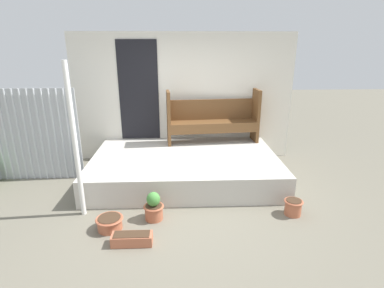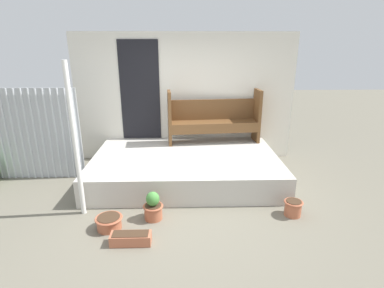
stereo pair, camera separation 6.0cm
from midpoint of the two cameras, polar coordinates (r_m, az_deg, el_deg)
name	(u,v)px [view 2 (the right image)]	position (r m, az deg, el deg)	size (l,w,h in m)	color
ground_plane	(182,207)	(4.67, -1.52, -11.99)	(24.00, 24.00, 0.00)	#706B5B
porch_slab	(186,167)	(5.53, -0.93, -4.33)	(3.32, 2.14, 0.45)	beige
house_wall	(183,98)	(6.28, -1.47, 8.80)	(4.52, 0.08, 2.60)	white
fence_corrugated	(4,135)	(6.27, -31.94, 1.47)	(2.70, 0.05, 1.66)	#ADB2B7
support_post	(75,143)	(4.36, -21.02, 0.21)	(0.07, 0.07, 2.18)	white
bench	(214,117)	(6.08, 4.43, 5.11)	(1.86, 0.55, 1.06)	brown
flower_pot_left	(109,222)	(4.30, -15.12, -14.14)	(0.37, 0.37, 0.18)	#B26042
flower_pot_middle	(153,207)	(4.34, -7.01, -11.87)	(0.29, 0.29, 0.42)	#B26042
flower_pot_right	(293,207)	(4.66, 19.05, -11.34)	(0.27, 0.27, 0.23)	#B26042
planter_box_rect	(131,238)	(3.97, -11.12, -17.24)	(0.50, 0.18, 0.15)	#B76647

